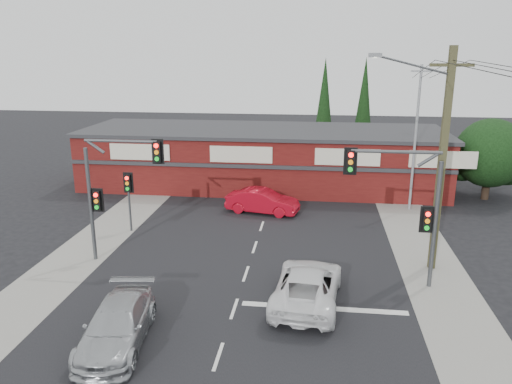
# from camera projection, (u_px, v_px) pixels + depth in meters

# --- Properties ---
(ground) EXTENTS (120.00, 120.00, 0.00)m
(ground) POSITION_uv_depth(u_px,v_px,m) (242.00, 286.00, 21.47)
(ground) COLOR black
(ground) RESTS_ON ground
(road_strip) EXTENTS (14.00, 70.00, 0.01)m
(road_strip) POSITION_uv_depth(u_px,v_px,m) (256.00, 243.00, 26.24)
(road_strip) COLOR black
(road_strip) RESTS_ON ground
(verge_left) EXTENTS (3.00, 70.00, 0.02)m
(verge_left) POSITION_uv_depth(u_px,v_px,m) (102.00, 236.00, 27.25)
(verge_left) COLOR gray
(verge_left) RESTS_ON ground
(verge_right) EXTENTS (3.00, 70.00, 0.02)m
(verge_right) POSITION_uv_depth(u_px,v_px,m) (422.00, 251.00, 25.24)
(verge_right) COLOR gray
(verge_right) RESTS_ON ground
(stop_line) EXTENTS (6.50, 0.35, 0.01)m
(stop_line) POSITION_uv_depth(u_px,v_px,m) (324.00, 308.00, 19.62)
(stop_line) COLOR silver
(stop_line) RESTS_ON ground
(white_suv) EXTENTS (2.96, 5.59, 1.50)m
(white_suv) POSITION_uv_depth(u_px,v_px,m) (307.00, 285.00, 19.94)
(white_suv) COLOR white
(white_suv) RESTS_ON ground
(silver_suv) EXTENTS (2.55, 5.12, 1.43)m
(silver_suv) POSITION_uv_depth(u_px,v_px,m) (117.00, 325.00, 17.09)
(silver_suv) COLOR #ADB0B2
(silver_suv) RESTS_ON ground
(red_sedan) EXTENTS (4.73, 2.42, 1.49)m
(red_sedan) POSITION_uv_depth(u_px,v_px,m) (262.00, 201.00, 31.03)
(red_sedan) COLOR #AF0A1B
(red_sedan) RESTS_ON ground
(lane_dashes) EXTENTS (0.12, 30.46, 0.01)m
(lane_dashes) POSITION_uv_depth(u_px,v_px,m) (227.00, 330.00, 18.06)
(lane_dashes) COLOR silver
(lane_dashes) RESTS_ON ground
(shop_building) EXTENTS (27.30, 8.40, 4.22)m
(shop_building) POSITION_uv_depth(u_px,v_px,m) (263.00, 157.00, 37.22)
(shop_building) COLOR #4F100F
(shop_building) RESTS_ON ground
(tree_cluster) EXTENTS (5.90, 5.10, 5.50)m
(tree_cluster) POSITION_uv_depth(u_px,v_px,m) (491.00, 156.00, 33.67)
(tree_cluster) COLOR #2D2116
(tree_cluster) RESTS_ON ground
(conifer_near) EXTENTS (1.80, 1.80, 9.25)m
(conifer_near) POSITION_uv_depth(u_px,v_px,m) (324.00, 103.00, 42.46)
(conifer_near) COLOR #2D2116
(conifer_near) RESTS_ON ground
(conifer_far) EXTENTS (1.80, 1.80, 9.25)m
(conifer_far) POSITION_uv_depth(u_px,v_px,m) (364.00, 101.00, 43.96)
(conifer_far) COLOR #2D2116
(conifer_far) RESTS_ON ground
(traffic_mast_left) EXTENTS (3.77, 0.27, 5.97)m
(traffic_mast_left) POSITION_uv_depth(u_px,v_px,m) (110.00, 182.00, 23.07)
(traffic_mast_left) COLOR #47494C
(traffic_mast_left) RESTS_ON ground
(traffic_mast_right) EXTENTS (3.96, 0.27, 5.97)m
(traffic_mast_right) POSITION_uv_depth(u_px,v_px,m) (409.00, 198.00, 20.54)
(traffic_mast_right) COLOR #47494C
(traffic_mast_right) RESTS_ON ground
(pedestal_signal) EXTENTS (0.55, 0.27, 3.38)m
(pedestal_signal) POSITION_uv_depth(u_px,v_px,m) (128.00, 190.00, 27.40)
(pedestal_signal) COLOR #47494C
(pedestal_signal) RESTS_ON ground
(utility_pole) EXTENTS (4.38, 0.59, 10.00)m
(utility_pole) POSITION_uv_depth(u_px,v_px,m) (439.00, 154.00, 21.85)
(utility_pole) COLOR #4D4A2B
(utility_pole) RESTS_ON ground
(steel_pole) EXTENTS (1.20, 0.16, 9.00)m
(steel_pole) POSITION_uv_depth(u_px,v_px,m) (416.00, 136.00, 30.57)
(steel_pole) COLOR gray
(steel_pole) RESTS_ON ground
(power_lines) EXTENTS (2.01, 29.00, 1.22)m
(power_lines) POSITION_uv_depth(u_px,v_px,m) (495.00, 75.00, 15.63)
(power_lines) COLOR black
(power_lines) RESTS_ON ground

